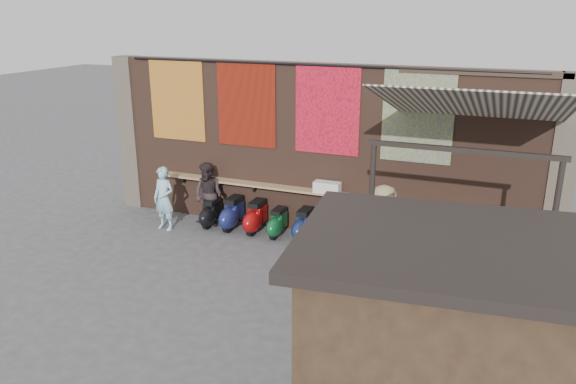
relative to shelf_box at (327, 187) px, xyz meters
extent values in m
plane|color=#474749|center=(-0.40, -2.30, -1.25)|extent=(70.00, 70.00, 0.00)
cube|color=brown|center=(-0.40, 0.40, 0.75)|extent=(10.00, 0.40, 4.00)
cube|color=#4C4238|center=(-5.60, 0.40, 0.75)|extent=(0.50, 0.50, 4.00)
cube|color=#4C4238|center=(4.80, 0.40, 0.75)|extent=(0.50, 0.50, 4.00)
cube|color=#9E7A51|center=(-0.40, 0.03, -0.15)|extent=(8.00, 0.32, 0.05)
cube|color=white|center=(0.00, 0.00, 0.00)|extent=(0.61, 0.27, 0.26)
cube|color=maroon|center=(-4.00, 0.18, 1.75)|extent=(1.50, 0.02, 2.00)
cube|color=red|center=(-2.10, 0.18, 1.75)|extent=(1.50, 0.02, 2.00)
cube|color=red|center=(-0.10, 0.18, 1.75)|extent=(1.50, 0.02, 2.00)
cube|color=navy|center=(1.90, 0.18, 1.75)|extent=(1.50, 0.02, 2.00)
cylinder|color=black|center=(-0.40, 0.17, 2.73)|extent=(9.50, 0.06, 0.06)
imported|color=#9DD2E5|center=(-3.84, -0.90, -0.47)|extent=(0.61, 0.44, 1.56)
imported|color=#2C2224|center=(-2.95, -0.30, -0.45)|extent=(0.87, 0.72, 1.60)
imported|color=#1A1734|center=(3.45, -2.48, -0.32)|extent=(1.16, 0.99, 1.86)
imported|color=#4F4E52|center=(4.44, -2.28, -0.38)|extent=(1.29, 1.03, 1.74)
imported|color=tan|center=(1.54, -1.01, -0.36)|extent=(0.89, 1.03, 1.79)
cube|color=black|center=(3.34, -6.47, 0.20)|extent=(2.88, 2.28, 2.91)
cube|color=black|center=(3.34, -6.47, 1.72)|extent=(3.23, 2.61, 0.12)
cube|color=gold|center=(3.23, -5.44, 0.86)|extent=(1.20, 0.16, 0.50)
cube|color=#473321|center=(3.23, -5.44, -0.19)|extent=(2.23, 0.32, 0.06)
cube|color=beige|center=(3.10, -1.40, 2.30)|extent=(3.20, 3.28, 0.97)
cube|color=#33261C|center=(3.10, 0.19, 2.70)|extent=(3.30, 0.08, 0.12)
cube|color=black|center=(3.10, -2.90, 1.83)|extent=(3.00, 0.08, 0.08)
cylinder|color=black|center=(1.70, -2.90, 0.30)|extent=(0.09, 0.09, 3.10)
cylinder|color=black|center=(4.50, -2.90, 0.30)|extent=(0.09, 0.09, 3.10)
camera|label=1|loc=(3.70, -11.71, 3.90)|focal=35.00mm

